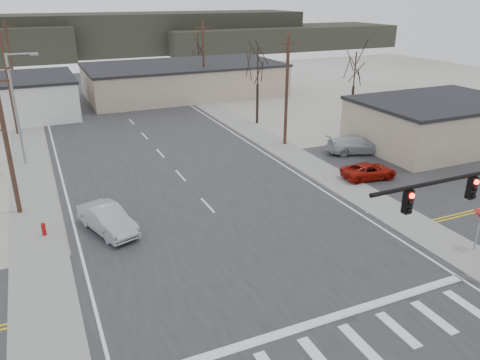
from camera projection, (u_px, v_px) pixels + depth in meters
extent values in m
plane|color=beige|center=(261.00, 265.00, 24.57)|extent=(140.00, 140.00, 0.00)
cube|color=#27282A|center=(177.00, 172.00, 37.26)|extent=(18.00, 110.00, 0.05)
cube|color=#27282A|center=(261.00, 264.00, 24.56)|extent=(90.00, 10.00, 0.04)
cube|color=#27282A|center=(452.00, 172.00, 37.23)|extent=(18.00, 20.00, 0.03)
cube|color=gray|center=(31.00, 171.00, 37.48)|extent=(3.00, 90.00, 0.06)
cube|color=gray|center=(267.00, 139.00, 45.52)|extent=(3.00, 90.00, 0.06)
cylinder|color=black|center=(453.00, 179.00, 19.13)|extent=(8.40, 0.18, 0.18)
cube|color=black|center=(472.00, 188.00, 19.81)|extent=(0.32, 0.30, 1.00)
cube|color=black|center=(408.00, 202.00, 18.48)|extent=(0.32, 0.30, 1.00)
sphere|color=#FF0C05|center=(476.00, 182.00, 19.55)|extent=(0.22, 0.22, 0.22)
sphere|color=#FF0C05|center=(412.00, 196.00, 18.22)|extent=(0.22, 0.22, 0.22)
cube|color=silver|center=(374.00, 204.00, 17.76)|extent=(0.60, 0.04, 0.60)
cylinder|color=#A50C0C|center=(44.00, 231.00, 27.34)|extent=(0.24, 0.24, 0.70)
sphere|color=#A50C0C|center=(43.00, 224.00, 27.19)|extent=(0.24, 0.24, 0.24)
cylinder|color=gray|center=(478.00, 233.00, 25.57)|extent=(0.10, 0.10, 2.10)
cube|color=tan|center=(184.00, 80.00, 64.89)|extent=(26.00, 14.00, 4.00)
cube|color=black|center=(183.00, 65.00, 64.10)|extent=(26.30, 14.30, 0.30)
cube|color=tan|center=(436.00, 125.00, 43.10)|extent=(14.00, 10.00, 4.00)
cube|color=black|center=(440.00, 101.00, 42.30)|extent=(14.30, 10.30, 0.30)
cylinder|color=#472C21|center=(6.00, 139.00, 28.51)|extent=(0.30, 0.30, 10.00)
cylinder|color=#472C21|center=(9.00, 85.00, 45.45)|extent=(0.30, 0.30, 10.00)
cube|color=#472C21|center=(1.00, 40.00, 43.89)|extent=(2.20, 0.12, 0.12)
cube|color=#472C21|center=(2.00, 47.00, 44.15)|extent=(1.60, 0.12, 0.12)
cylinder|color=#472C21|center=(11.00, 60.00, 62.40)|extent=(0.30, 0.30, 10.00)
cube|color=#472C21|center=(5.00, 27.00, 60.84)|extent=(2.20, 0.12, 0.12)
cube|color=#472C21|center=(6.00, 32.00, 61.10)|extent=(1.60, 0.12, 0.12)
cylinder|color=#472C21|center=(287.00, 91.00, 42.32)|extent=(0.30, 0.30, 10.00)
cube|color=#472C21|center=(288.00, 43.00, 40.76)|extent=(2.20, 0.12, 0.12)
cube|color=#472C21|center=(288.00, 52.00, 41.02)|extent=(1.60, 0.12, 0.12)
cylinder|color=#472C21|center=(204.00, 61.00, 60.96)|extent=(0.30, 0.30, 10.00)
cube|color=#472C21|center=(203.00, 28.00, 59.40)|extent=(2.20, 0.12, 0.12)
cube|color=#472C21|center=(203.00, 33.00, 59.66)|extent=(1.60, 0.12, 0.12)
cylinder|color=gray|center=(16.00, 111.00, 37.36)|extent=(0.20, 0.20, 9.00)
cylinder|color=gray|center=(20.00, 54.00, 36.10)|extent=(2.00, 0.12, 0.12)
cube|color=gray|center=(34.00, 54.00, 36.50)|extent=(0.60, 0.25, 0.18)
cylinder|color=black|center=(257.00, 104.00, 50.55)|extent=(0.28, 0.28, 4.25)
cylinder|color=black|center=(258.00, 68.00, 49.13)|extent=(0.14, 0.14, 4.25)
cylinder|color=black|center=(199.00, 70.00, 73.57)|extent=(0.28, 0.28, 4.00)
cylinder|color=black|center=(198.00, 46.00, 72.23)|extent=(0.14, 0.14, 4.00)
cylinder|color=black|center=(352.00, 105.00, 50.81)|extent=(0.28, 0.28, 4.00)
cylinder|color=black|center=(355.00, 71.00, 49.47)|extent=(0.14, 0.14, 4.00)
cube|color=#333026|center=(136.00, 33.00, 109.92)|extent=(80.00, 18.00, 9.00)
cube|color=#333026|center=(279.00, 38.00, 118.77)|extent=(60.00, 18.00, 5.50)
imported|color=#969A9F|center=(107.00, 219.00, 27.63)|extent=(3.12, 5.09, 1.58)
imported|color=black|center=(104.00, 92.00, 63.49)|extent=(3.63, 5.18, 1.39)
imported|color=black|center=(109.00, 89.00, 65.84)|extent=(2.66, 4.16, 1.32)
imported|color=#941108|center=(369.00, 171.00, 35.70)|extent=(4.50, 2.50, 1.19)
imported|color=#A3A9AE|center=(357.00, 145.00, 41.35)|extent=(5.71, 3.55, 1.55)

